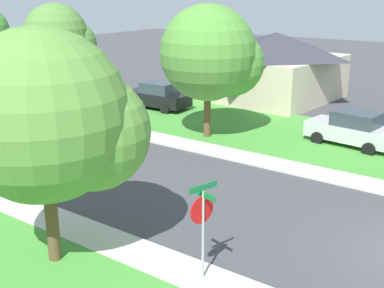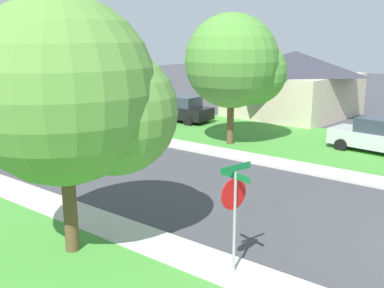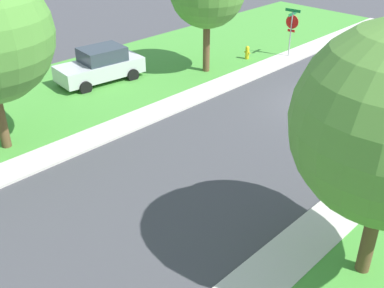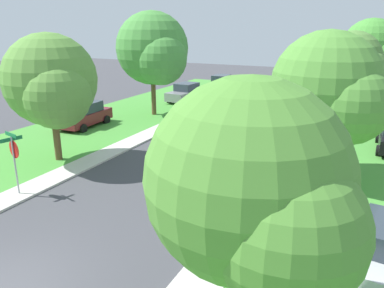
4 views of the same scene
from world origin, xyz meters
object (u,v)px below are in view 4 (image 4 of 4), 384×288
object	(u,v)px
stop_sign_far_corner	(14,153)
car_green_near_corner	(221,83)
tree_corner_large	(52,84)
tree_sidewalk_near	(154,51)
tree_sidewalk_mid	(257,192)
tree_across_right	(355,63)
tree_sidewalk_far	(332,91)
car_maroon_driveway_right	(85,115)
tree_across_left	(374,49)
car_grey_kerbside_mid	(186,93)

from	to	relation	value
stop_sign_far_corner	car_green_near_corner	size ratio (longest dim) A/B	0.63
tree_corner_large	tree_sidewalk_near	bearing A→B (deg)	94.88
car_green_near_corner	tree_sidewalk_mid	xyz separation A→B (m)	(13.62, -32.23, 3.28)
stop_sign_far_corner	tree_across_right	xyz separation A→B (m)	(11.48, 18.88, 2.52)
tree_across_right	tree_sidewalk_far	size ratio (longest dim) A/B	0.97
tree_sidewalk_mid	tree_sidewalk_far	bearing A→B (deg)	90.46
car_maroon_driveway_right	tree_sidewalk_near	xyz separation A→B (m)	(2.79, 5.05, 4.18)
car_maroon_driveway_right	car_green_near_corner	bearing A→B (deg)	80.59
car_green_near_corner	tree_across_left	xyz separation A→B (m)	(14.49, 2.33, 3.85)
tree_sidewalk_far	tree_corner_large	distance (m)	13.22
tree_across_left	tree_sidewalk_mid	world-z (taller)	tree_across_left
tree_sidewalk_near	tree_sidewalk_mid	bearing A→B (deg)	-54.21
car_green_near_corner	tree_sidewalk_far	distance (m)	25.16
car_maroon_driveway_right	tree_sidewalk_far	bearing A→B (deg)	-9.74
tree_sidewalk_far	tree_across_left	bearing A→B (deg)	87.64
car_green_near_corner	stop_sign_far_corner	bearing A→B (deg)	-85.61
car_grey_kerbside_mid	tree_sidewalk_mid	distance (m)	29.32
tree_sidewalk_near	car_maroon_driveway_right	bearing A→B (deg)	-118.90
car_maroon_driveway_right	tree_across_right	distance (m)	19.17
car_maroon_driveway_right	tree_sidewalk_far	world-z (taller)	tree_sidewalk_far
tree_sidewalk_mid	tree_sidewalk_near	size ratio (longest dim) A/B	0.77
tree_across_left	tree_sidewalk_near	world-z (taller)	tree_sidewalk_near
tree_sidewalk_near	car_green_near_corner	bearing A→B (deg)	89.07
tree_across_right	tree_across_left	distance (m)	11.64
tree_sidewalk_mid	tree_sidewalk_near	world-z (taller)	tree_sidewalk_near
tree_across_right	tree_sidewalk_mid	bearing A→B (deg)	-90.04
car_maroon_driveway_right	stop_sign_far_corner	bearing A→B (deg)	-62.79
tree_across_left	stop_sign_far_corner	bearing A→B (deg)	-112.03
car_green_near_corner	tree_across_left	distance (m)	15.17
car_green_near_corner	tree_sidewalk_near	size ratio (longest dim) A/B	0.55
stop_sign_far_corner	tree_sidewalk_mid	world-z (taller)	tree_sidewalk_mid
tree_across_right	car_grey_kerbside_mid	bearing A→B (deg)	170.51
tree_across_left	tree_sidewalk_near	xyz separation A→B (m)	(-14.70, -15.39, 0.33)
car_maroon_driveway_right	tree_across_left	world-z (taller)	tree_across_left
tree_sidewalk_mid	car_grey_kerbside_mid	bearing A→B (deg)	119.46
tree_across_right	tree_sidewalk_far	xyz separation A→B (m)	(-0.11, -11.68, -0.17)
car_maroon_driveway_right	car_grey_kerbside_mid	distance (m)	11.47
car_maroon_driveway_right	tree_across_right	world-z (taller)	tree_across_right
car_maroon_driveway_right	tree_sidewalk_mid	world-z (taller)	tree_sidewalk_mid
tree_across_left	tree_sidewalk_mid	size ratio (longest dim) A/B	1.22
car_green_near_corner	tree_sidewalk_mid	distance (m)	35.15
stop_sign_far_corner	tree_across_left	world-z (taller)	tree_across_left
tree_sidewalk_mid	car_maroon_driveway_right	bearing A→B (deg)	139.64
tree_across_left	tree_across_right	bearing A→B (deg)	-94.21
tree_sidewalk_far	tree_sidewalk_near	distance (m)	15.87
car_grey_kerbside_mid	tree_sidewalk_far	xyz separation A→B (m)	(14.24, -14.08, 3.36)
car_grey_kerbside_mid	tree_across_left	bearing A→B (deg)	31.19
tree_across_right	tree_corner_large	size ratio (longest dim) A/B	0.99
tree_sidewalk_far	tree_sidewalk_near	xyz separation A→B (m)	(-13.74, 7.89, 0.82)
tree_sidewalk_far	tree_sidewalk_mid	bearing A→B (deg)	-89.54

